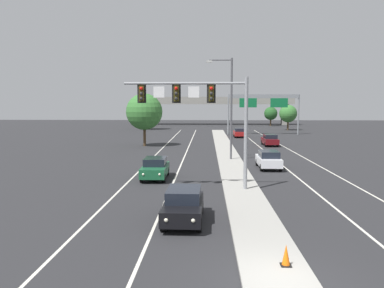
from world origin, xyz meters
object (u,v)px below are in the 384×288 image
(car_oncoming_black, at_px, (184,205))
(car_receding_darkred, at_px, (270,140))
(car_oncoming_green, at_px, (155,168))
(car_receding_red, at_px, (239,133))
(street_lamp_median, at_px, (229,103))
(highway_sign_gantry, at_px, (263,101))
(tree_far_left_c, at_px, (146,106))
(tree_far_right_a, at_px, (288,114))
(tree_far_right_c, at_px, (271,113))
(tree_far_left_b, at_px, (144,112))
(car_receding_white, at_px, (269,159))
(overhead_signal_mast, at_px, (202,106))
(traffic_cone_median_nose, at_px, (286,255))

(car_oncoming_black, height_order, car_receding_darkred, same)
(car_oncoming_green, bearing_deg, car_receding_red, 76.15)
(street_lamp_median, height_order, car_receding_red, street_lamp_median)
(highway_sign_gantry, distance_m, tree_far_left_c, 27.61)
(tree_far_right_a, bearing_deg, tree_far_right_c, 93.54)
(highway_sign_gantry, bearing_deg, tree_far_left_b, -131.42)
(tree_far_right_a, bearing_deg, car_receding_white, -103.14)
(tree_far_right_c, bearing_deg, tree_far_left_b, -116.07)
(overhead_signal_mast, relative_size, car_receding_darkred, 1.76)
(car_oncoming_black, xyz_separation_m, tree_far_right_c, (17.73, 85.54, 2.42))
(overhead_signal_mast, xyz_separation_m, street_lamp_median, (2.49, 14.11, 0.28))
(car_receding_white, bearing_deg, tree_far_left_c, 109.64)
(tree_far_left_c, bearing_deg, tree_far_left_b, -81.55)
(car_oncoming_black, relative_size, car_receding_darkred, 1.00)
(car_receding_darkred, bearing_deg, tree_far_left_b, -176.69)
(traffic_cone_median_nose, xyz_separation_m, tree_far_left_b, (-11.09, 39.89, 4.11))
(tree_far_right_a, bearing_deg, car_oncoming_green, -110.54)
(tree_far_left_c, bearing_deg, car_receding_white, -70.36)
(street_lamp_median, bearing_deg, car_oncoming_black, -98.95)
(car_oncoming_green, height_order, highway_sign_gantry, highway_sign_gantry)
(street_lamp_median, relative_size, car_oncoming_black, 2.23)
(car_oncoming_black, distance_m, car_receding_white, 17.34)
(car_receding_red, relative_size, highway_sign_gantry, 0.34)
(car_oncoming_green, xyz_separation_m, tree_far_left_b, (-4.49, 23.43, 3.80))
(overhead_signal_mast, height_order, car_receding_red, overhead_signal_mast)
(tree_far_right_c, bearing_deg, car_receding_darkred, -99.13)
(overhead_signal_mast, bearing_deg, tree_far_right_c, 77.87)
(car_oncoming_black, xyz_separation_m, traffic_cone_median_nose, (3.81, -5.48, -0.31))
(car_receding_darkred, height_order, car_receding_red, same)
(car_receding_darkred, distance_m, tree_far_right_c, 50.85)
(tree_far_right_c, bearing_deg, tree_far_left_c, -151.74)
(car_receding_darkred, distance_m, car_receding_red, 14.22)
(overhead_signal_mast, relative_size, tree_far_right_a, 1.43)
(tree_far_left_c, relative_size, tree_far_right_c, 1.61)
(tree_far_left_c, bearing_deg, overhead_signal_mast, -78.00)
(car_oncoming_black, distance_m, tree_far_right_a, 71.14)
(overhead_signal_mast, distance_m, highway_sign_gantry, 50.17)
(highway_sign_gantry, height_order, tree_far_left_c, tree_far_left_c)
(car_receding_darkred, height_order, highway_sign_gantry, highway_sign_gantry)
(car_receding_white, bearing_deg, highway_sign_gantry, 82.73)
(tree_far_left_c, relative_size, tree_far_right_a, 1.45)
(tree_far_right_a, bearing_deg, tree_far_left_b, -127.35)
(tree_far_left_c, xyz_separation_m, tree_far_right_c, (30.20, 16.23, -1.99))
(overhead_signal_mast, xyz_separation_m, tree_far_right_c, (16.92, 78.71, -2.27))
(overhead_signal_mast, distance_m, car_receding_white, 11.83)
(car_oncoming_black, bearing_deg, street_lamp_median, 81.05)
(car_receding_white, bearing_deg, tree_far_right_c, 80.84)
(highway_sign_gantry, xyz_separation_m, tree_far_left_b, (-18.89, -21.41, -1.54))
(overhead_signal_mast, height_order, tree_far_right_a, overhead_signal_mast)
(tree_far_left_c, height_order, tree_far_left_b, tree_far_left_c)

